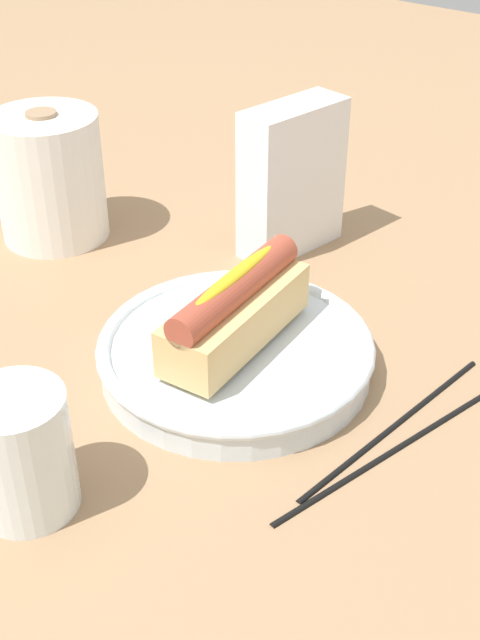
% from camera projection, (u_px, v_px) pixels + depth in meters
% --- Properties ---
extents(ground_plane, '(2.40, 2.40, 0.00)m').
position_uv_depth(ground_plane, '(241.00, 365.00, 0.69)').
color(ground_plane, '#9E7A56').
extents(serving_bowl, '(0.23, 0.23, 0.03)m').
position_uv_depth(serving_bowl, '(240.00, 355.00, 0.67)').
color(serving_bowl, silver).
rests_on(serving_bowl, ground_plane).
extents(hotdog_front, '(0.15, 0.07, 0.06)m').
position_uv_depth(hotdog_front, '(240.00, 312.00, 0.65)').
color(hotdog_front, '#DBB270').
rests_on(hotdog_front, serving_bowl).
extents(water_glass, '(0.07, 0.07, 0.09)m').
position_uv_depth(water_glass, '(23.00, 459.00, 0.54)').
color(water_glass, white).
rests_on(water_glass, ground_plane).
extents(paper_towel_roll, '(0.11, 0.11, 0.13)m').
position_uv_depth(paper_towel_roll, '(50.00, 177.00, 0.84)').
color(paper_towel_roll, white).
rests_on(paper_towel_roll, ground_plane).
extents(napkin_box, '(0.12, 0.06, 0.15)m').
position_uv_depth(napkin_box, '(292.00, 179.00, 0.82)').
color(napkin_box, white).
rests_on(napkin_box, ground_plane).
extents(chopstick_near, '(0.22, 0.03, 0.01)m').
position_uv_depth(chopstick_near, '(395.00, 424.00, 0.62)').
color(chopstick_near, black).
rests_on(chopstick_near, ground_plane).
extents(chopstick_far, '(0.22, 0.05, 0.01)m').
position_uv_depth(chopstick_far, '(389.00, 452.00, 0.60)').
color(chopstick_far, black).
rests_on(chopstick_far, ground_plane).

